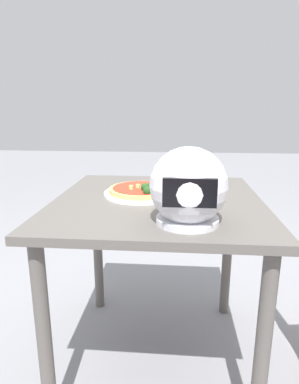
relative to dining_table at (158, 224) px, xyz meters
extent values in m
plane|color=gray|center=(0.00, 0.00, -0.65)|extent=(14.00, 14.00, 0.00)
cube|color=#5B5651|center=(0.00, 0.00, 0.10)|extent=(0.83, 0.87, 0.03)
cylinder|color=#5B5651|center=(-0.36, -0.38, -0.29)|extent=(0.05, 0.05, 0.74)
cylinder|color=#5B5651|center=(0.36, -0.38, -0.29)|extent=(0.05, 0.05, 0.74)
cylinder|color=#5B5651|center=(-0.36, 0.38, -0.29)|extent=(0.05, 0.05, 0.74)
cylinder|color=#5B5651|center=(0.36, 0.38, -0.29)|extent=(0.05, 0.05, 0.74)
cylinder|color=white|center=(0.07, -0.06, 0.12)|extent=(0.32, 0.32, 0.01)
cylinder|color=tan|center=(0.07, -0.06, 0.13)|extent=(0.27, 0.27, 0.02)
cylinder|color=red|center=(0.07, -0.06, 0.14)|extent=(0.24, 0.24, 0.00)
sphere|color=#234C1E|center=(0.03, -0.03, 0.15)|extent=(0.03, 0.03, 0.03)
sphere|color=#234C1E|center=(0.05, -0.01, 0.16)|extent=(0.04, 0.04, 0.04)
sphere|color=#234C1E|center=(0.04, 0.04, 0.16)|extent=(0.04, 0.04, 0.04)
cylinder|color=#E0D172|center=(0.11, -0.02, 0.15)|extent=(0.03, 0.03, 0.02)
cylinder|color=#E0D172|center=(0.07, -0.02, 0.15)|extent=(0.02, 0.02, 0.02)
cylinder|color=#E0D172|center=(0.09, -0.05, 0.15)|extent=(0.03, 0.03, 0.01)
cylinder|color=#E0D172|center=(0.01, -0.02, 0.15)|extent=(0.02, 0.02, 0.02)
sphere|color=silver|center=(-0.11, 0.28, 0.23)|extent=(0.25, 0.25, 0.25)
cylinder|color=silver|center=(-0.11, 0.28, 0.12)|extent=(0.20, 0.20, 0.02)
cube|color=black|center=(-0.11, 0.38, 0.24)|extent=(0.15, 0.02, 0.08)
camera|label=1|loc=(-0.07, 1.27, 0.48)|focal=30.46mm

